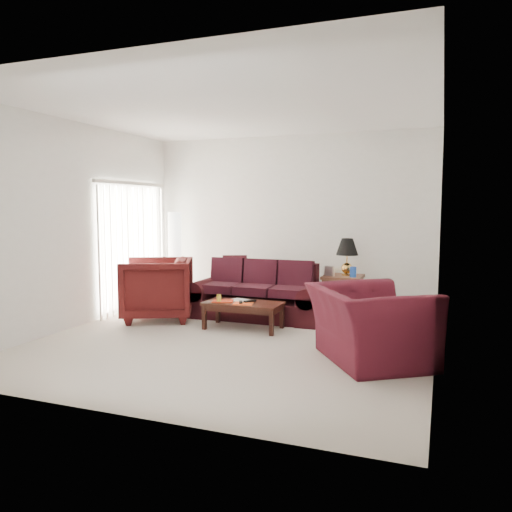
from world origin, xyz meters
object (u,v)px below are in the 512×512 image
Objects in this scene: end_table at (343,296)px; sofa at (257,291)px; floor_lamp at (175,258)px; armchair_left at (157,289)px; coffee_table at (243,316)px; armchair_right at (369,325)px.

sofa is at bearing -154.23° from end_table.
armchair_left is at bearing -72.90° from floor_lamp.
end_table is at bearing 89.59° from armchair_left.
armchair_left is 0.96× the size of coffee_table.
end_table is 2.96m from armchair_left.
end_table is at bearing 20.07° from sofa.
armchair_left reaches higher than armchair_right.
coffee_table is (1.50, -0.11, -0.29)m from armchair_left.
sofa is 0.77m from coffee_table.
end_table is 1.79m from coffee_table.
floor_lamp is 1.34m from armchair_left.
floor_lamp is (-1.81, 0.61, 0.41)m from sofa.
armchair_left is 1.53m from coffee_table.
floor_lamp reaches higher than sofa.
end_table is 0.51× the size of armchair_right.
armchair_right is (1.99, -1.64, -0.01)m from sofa.
sofa is at bearing 16.94° from armchair_right.
sofa is at bearing 88.48° from armchair_left.
armchair_right is at bearing -30.67° from floor_lamp.
sofa is 1.98× the size of armchair_left.
sofa is 2.58m from armchair_right.
armchair_left is 0.82× the size of armchair_right.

